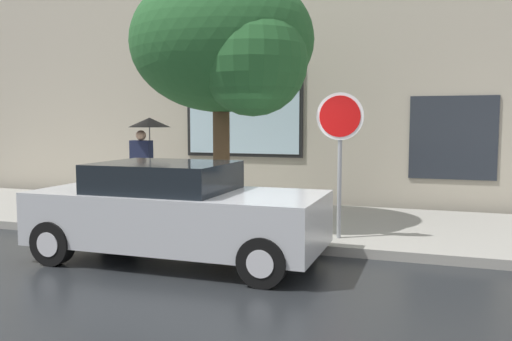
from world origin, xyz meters
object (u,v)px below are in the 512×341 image
street_tree (227,46)px  stop_sign (340,136)px  parked_car (176,212)px  pedestrian_with_umbrella (147,136)px

street_tree → stop_sign: 2.78m
parked_car → street_tree: size_ratio=0.91×
pedestrian_with_umbrella → parked_car: bearing=-54.4°
pedestrian_with_umbrella → street_tree: 3.50m
street_tree → parked_car: bearing=-88.7°
parked_car → pedestrian_with_umbrella: bearing=125.6°
pedestrian_with_umbrella → street_tree: street_tree is taller
street_tree → stop_sign: size_ratio=1.98×
pedestrian_with_umbrella → stop_sign: bearing=-24.4°
stop_sign → pedestrian_with_umbrella: bearing=155.6°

